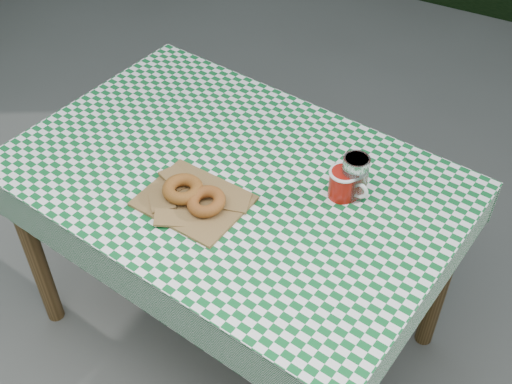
{
  "coord_description": "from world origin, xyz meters",
  "views": [
    {
      "loc": [
        0.84,
        -1.16,
        1.99
      ],
      "look_at": [
        0.22,
        -0.04,
        0.79
      ],
      "focal_mm": 45.03,
      "sensor_mm": 36.0,
      "label": 1
    }
  ],
  "objects_px": {
    "coffee_mug": "(343,184)",
    "table": "(235,260)",
    "paper_bag": "(194,200)",
    "drinking_glass": "(354,177)"
  },
  "relations": [
    {
      "from": "table",
      "to": "paper_bag",
      "type": "relative_size",
      "value": 4.48
    },
    {
      "from": "paper_bag",
      "to": "drinking_glass",
      "type": "distance_m",
      "value": 0.45
    },
    {
      "from": "paper_bag",
      "to": "coffee_mug",
      "type": "height_order",
      "value": "coffee_mug"
    },
    {
      "from": "table",
      "to": "coffee_mug",
      "type": "relative_size",
      "value": 8.15
    },
    {
      "from": "coffee_mug",
      "to": "table",
      "type": "bearing_deg",
      "value": -163.06
    },
    {
      "from": "coffee_mug",
      "to": "drinking_glass",
      "type": "relative_size",
      "value": 1.17
    },
    {
      "from": "table",
      "to": "paper_bag",
      "type": "bearing_deg",
      "value": -94.51
    },
    {
      "from": "table",
      "to": "drinking_glass",
      "type": "bearing_deg",
      "value": 22.5
    },
    {
      "from": "table",
      "to": "drinking_glass",
      "type": "relative_size",
      "value": 9.57
    },
    {
      "from": "paper_bag",
      "to": "drinking_glass",
      "type": "bearing_deg",
      "value": 32.85
    }
  ]
}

